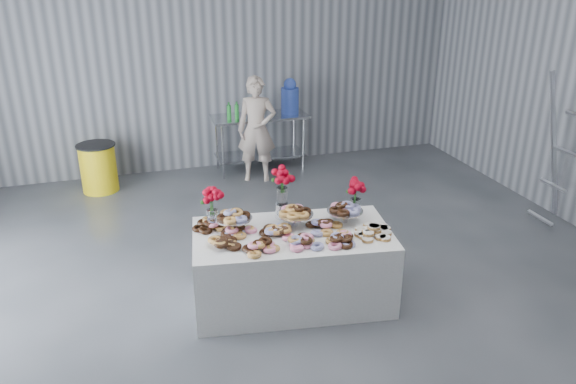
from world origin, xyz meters
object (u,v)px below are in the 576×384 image
stepladder (566,151)px  prep_table (260,133)px  water_jug (290,97)px  person (257,129)px  trash_barrel (98,168)px  display_table (292,267)px

stepladder → prep_table: bearing=135.1°
prep_table → water_jug: 0.73m
person → trash_barrel: 2.38m
person → display_table: bearing=-80.1°
person → trash_barrel: size_ratio=2.25×
prep_table → stepladder: bearing=-44.9°
water_jug → stepladder: (2.59, -3.08, -0.16)m
water_jug → trash_barrel: size_ratio=0.78×
prep_table → person: bearing=-110.0°
display_table → person: (0.49, 3.32, 0.42)m
water_jug → trash_barrel: bearing=-176.7°
water_jug → person: size_ratio=0.35×
display_table → person: size_ratio=1.19×
display_table → water_jug: bearing=73.0°
person → prep_table: bearing=88.4°
trash_barrel → person: bearing=-5.8°
display_table → stepladder: stepladder is taller
display_table → trash_barrel: size_ratio=2.67×
display_table → trash_barrel: display_table is taller
display_table → stepladder: (3.73, 0.65, 0.61)m
display_table → prep_table: bearing=80.3°
water_jug → trash_barrel: (-2.98, -0.17, -0.79)m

